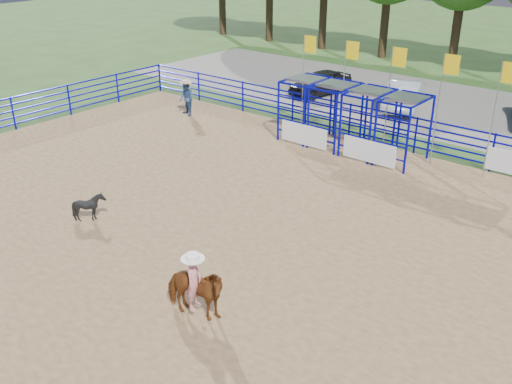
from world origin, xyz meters
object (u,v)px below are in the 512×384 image
at_px(horse_and_rider, 194,287).
at_px(spectator_cowboy, 186,98).
at_px(car_a, 321,82).
at_px(car_b, 405,94).
at_px(calf, 89,207).

height_order(horse_and_rider, spectator_cowboy, horse_and_rider).
distance_m(car_a, car_b, 4.72).
xyz_separation_m(horse_and_rider, car_a, (-8.65, 18.14, -0.17)).
relative_size(calf, car_b, 0.20).
bearing_deg(calf, horse_and_rider, -108.60).
height_order(calf, car_a, car_a).
distance_m(horse_and_rider, calf, 6.08).
xyz_separation_m(calf, spectator_cowboy, (-5.53, 9.49, 0.39)).
relative_size(horse_and_rider, car_b, 0.52).
bearing_deg(horse_and_rider, car_b, 102.05).
bearing_deg(calf, spectator_cowboy, 24.65).
bearing_deg(horse_and_rider, spectator_cowboy, 136.50).
height_order(horse_and_rider, car_a, horse_and_rider).
bearing_deg(calf, car_a, 3.71).
relative_size(calf, spectator_cowboy, 0.54).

